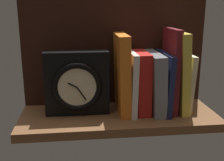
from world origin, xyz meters
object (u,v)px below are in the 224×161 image
framed_clock (77,83)px  book_white_catcher (131,82)px  book_gray_chess (154,82)px  book_navy_bierce (163,82)px  book_red_requiem (141,82)px  book_cream_twain (185,82)px  book_orange_pandolfini (122,74)px  book_yellow_seinlanguage (178,72)px  book_maroon_dawkins (170,70)px

framed_clock → book_white_catcher: bearing=0.1°
book_white_catcher → framed_clock: 16.46cm
book_gray_chess → book_navy_bierce: same height
framed_clock → book_red_requiem: bearing=0.1°
book_white_catcher → book_cream_twain: size_ratio=1.06×
book_orange_pandolfini → book_navy_bierce: size_ratio=1.32×
book_red_requiem → book_yellow_seinlanguage: book_yellow_seinlanguage is taller
book_red_requiem → book_cream_twain: book_red_requiem is taller
book_white_catcher → book_navy_bierce: book_white_catcher is taller
book_orange_pandolfini → book_gray_chess: book_orange_pandolfini is taller
book_orange_pandolfini → book_navy_bierce: (13.00, 0.00, -2.90)cm
book_red_requiem → book_maroon_dawkins: bearing=0.0°
book_red_requiem → book_yellow_seinlanguage: bearing=0.0°
book_orange_pandolfini → book_yellow_seinlanguage: bearing=0.0°
book_white_catcher → framed_clock: framed_clock is taller
book_white_catcher → book_navy_bierce: size_ratio=1.03×
book_maroon_dawkins → framed_clock: bearing=-179.9°
book_white_catcher → book_cream_twain: (17.29, -0.00, -0.50)cm
book_red_requiem → book_maroon_dawkins: 9.83cm
framed_clock → book_orange_pandolfini: bearing=0.1°
book_red_requiem → book_orange_pandolfini: bearing=180.0°
book_navy_bierce → book_yellow_seinlanguage: book_yellow_seinlanguage is taller
book_orange_pandolfini → book_yellow_seinlanguage: 17.63cm
book_orange_pandolfini → book_red_requiem: size_ratio=1.29×
book_white_catcher → book_cream_twain: 17.30cm
book_yellow_seinlanguage → framed_clock: bearing=-179.9°
book_yellow_seinlanguage → book_gray_chess: bearing=180.0°
book_red_requiem → book_navy_bierce: size_ratio=1.02×
book_white_catcher → framed_clock: size_ratio=0.98×
book_navy_bierce → book_maroon_dawkins: book_maroon_dawkins is taller
book_gray_chess → book_cream_twain: (10.01, -0.00, -0.23)cm
book_maroon_dawkins → framed_clock: size_ratio=1.33×
book_yellow_seinlanguage → book_maroon_dawkins: bearing=180.0°
book_orange_pandolfini → book_cream_twain: (20.04, -0.00, -3.13)cm
book_cream_twain → book_white_catcher: bearing=180.0°
book_yellow_seinlanguage → book_cream_twain: 4.15cm
book_maroon_dawkins → book_cream_twain: book_maroon_dawkins is taller
book_red_requiem → book_navy_bierce: (7.11, 0.00, -0.20)cm
book_navy_bierce → book_cream_twain: (7.04, -0.00, -0.23)cm
book_orange_pandolfini → framed_clock: 13.94cm
book_red_requiem → framed_clock: size_ratio=0.97×
book_maroon_dawkins → book_cream_twain: 6.30cm
book_red_requiem → book_navy_bierce: book_red_requiem is taller
book_white_catcher → book_yellow_seinlanguage: (14.88, 0.00, 2.87)cm
book_red_requiem → book_gray_chess: book_red_requiem is taller
book_navy_bierce → book_white_catcher: bearing=180.0°
book_orange_pandolfini → book_navy_bierce: 13.32cm
book_orange_pandolfini → book_maroon_dawkins: bearing=0.0°
book_cream_twain → book_gray_chess: bearing=180.0°
book_navy_bierce → book_red_requiem: bearing=180.0°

